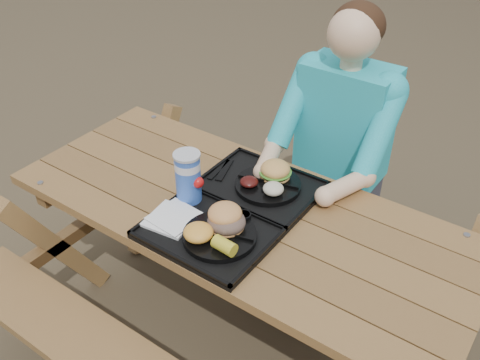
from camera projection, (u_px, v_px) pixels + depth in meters
The scene contains 18 objects.
ground at pixel (240, 335), 2.46m from camera, with size 60.00×60.00×0.00m, color #999999.
picnic_table at pixel (240, 278), 2.24m from camera, with size 1.80×1.49×0.75m, color #999999, non-canonical shape.
tray_near at pixel (208, 233), 1.89m from camera, with size 0.45×0.35×0.02m, color black.
tray_far at pixel (260, 188), 2.11m from camera, with size 0.45×0.35×0.02m, color black.
plate_near at pixel (220, 236), 1.85m from camera, with size 0.26×0.26×0.02m, color black.
plate_far at pixel (268, 185), 2.09m from camera, with size 0.26×0.26×0.02m, color black.
napkin_stack at pixel (171, 218), 1.93m from camera, with size 0.16×0.16×0.02m, color white.
soda_cup at pixel (188, 178), 1.98m from camera, with size 0.10×0.10×0.19m, color #1848B8.
condiment_bbq at pixel (230, 211), 1.96m from camera, with size 0.05×0.05×0.03m, color black.
condiment_mustard at pixel (244, 217), 1.92m from camera, with size 0.05×0.05×0.03m, color yellow.
sandwich at pixel (226, 213), 1.83m from camera, with size 0.13×0.13×0.13m, color #E69751, non-canonical shape.
mac_cheese at pixel (198, 232), 1.81m from camera, with size 0.10×0.10×0.05m, color #FAB641.
corn_cob at pixel (224, 246), 1.76m from camera, with size 0.08×0.08×0.05m, color yellow, non-canonical shape.
cutlery_far at pixel (225, 170), 2.19m from camera, with size 0.03×0.16×0.01m, color black.
burger at pixel (276, 166), 2.09m from camera, with size 0.12×0.12×0.11m, color #E6A451, non-canonical shape.
baked_beans at pixel (249, 182), 2.07m from camera, with size 0.07×0.07×0.03m, color #410F0D.
potato_salad at pixel (273, 189), 2.02m from camera, with size 0.08×0.08×0.04m, color beige.
diner at pixel (338, 167), 2.44m from camera, with size 0.48×0.84×1.28m, color #1BC1BF, non-canonical shape.
Camera 1 is at (0.91, -1.30, 2.01)m, focal length 40.00 mm.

